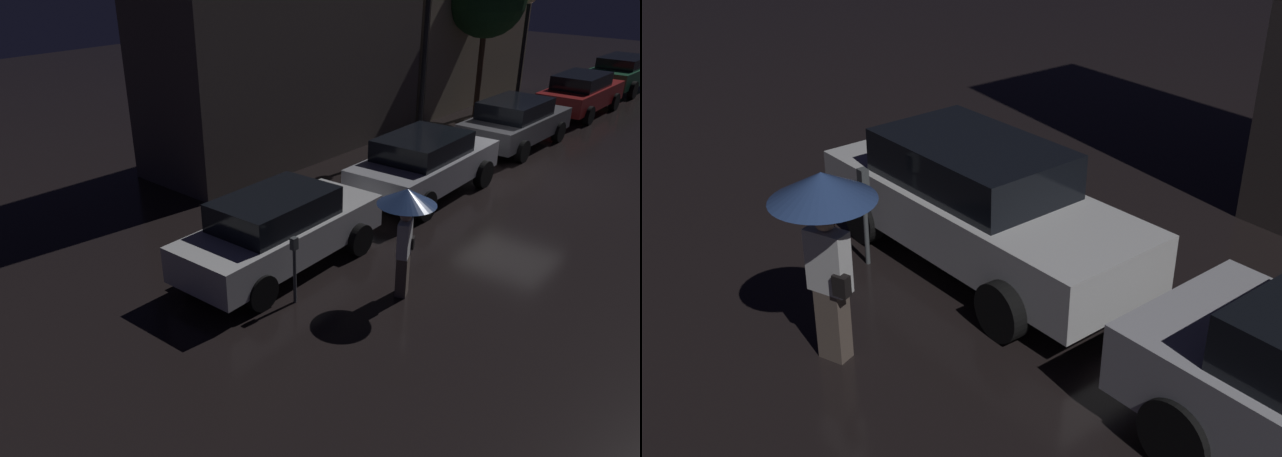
# 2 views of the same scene
# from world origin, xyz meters

# --- Properties ---
(parked_car_white) EXTENTS (4.56, 1.87, 1.56)m
(parked_car_white) POSITION_xyz_m (-7.91, 1.36, 0.81)
(parked_car_white) COLOR silver
(parked_car_white) RESTS_ON ground
(pedestrian_with_umbrella) EXTENTS (1.04, 1.04, 2.06)m
(pedestrian_with_umbrella) POSITION_xyz_m (-7.24, -1.03, 1.63)
(pedestrian_with_umbrella) COLOR #66564C
(pedestrian_with_umbrella) RESTS_ON ground
(parking_meter) EXTENTS (0.12, 0.10, 1.27)m
(parking_meter) POSITION_xyz_m (-8.71, 0.24, 0.79)
(parking_meter) COLOR #4C5154
(parking_meter) RESTS_ON ground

